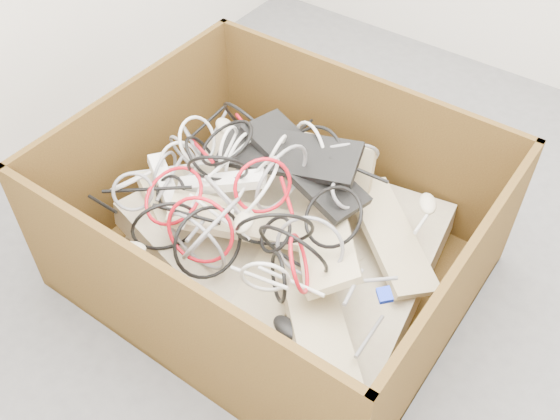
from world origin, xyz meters
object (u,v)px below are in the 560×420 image
Objects in this scene: vga_plug at (385,295)px; cardboard_box at (272,243)px; power_strip_left at (222,182)px; power_strip_right at (166,186)px.

cardboard_box is at bearing -150.91° from vga_plug.
cardboard_box is 0.56m from vga_plug.
power_strip_left is at bearing -168.34° from cardboard_box.
power_strip_left is at bearing -143.88° from vga_plug.
power_strip_left is 0.20m from power_strip_right.
power_strip_right is 0.85m from vga_plug.
power_strip_left is 1.13× the size of power_strip_right.
cardboard_box reaches higher than vga_plug.
cardboard_box is 0.42m from power_strip_right.
cardboard_box reaches higher than power_strip_left.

